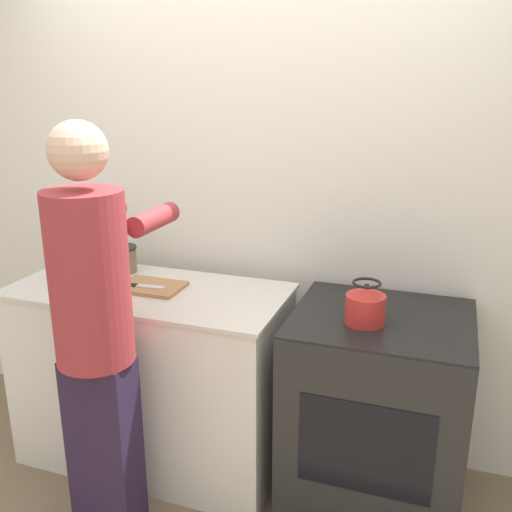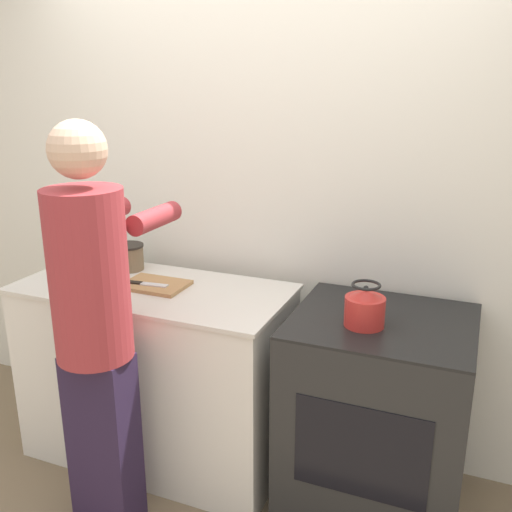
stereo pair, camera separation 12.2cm
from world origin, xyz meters
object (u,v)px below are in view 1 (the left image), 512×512
Objects in this scene: oven at (376,412)px; person at (95,325)px; bowl_prep at (76,270)px; kettle at (365,306)px; cutting_board at (151,287)px; canister_jar at (121,259)px; knife at (141,286)px.

person reaches higher than oven.
bowl_prep is (-0.47, 0.53, 0.01)m from person.
kettle is at bearing 24.70° from person.
bowl_prep is (-1.46, 0.07, -0.03)m from kettle.
person is 0.52m from cutting_board.
oven is at bearing -6.21° from canister_jar.
person reaches higher than kettle.
kettle reaches higher than cutting_board.
cutting_board is at bearing 176.53° from kettle.
knife is 1.34× the size of canister_jar.
bowl_prep is (-0.43, 0.01, 0.03)m from cutting_board.
kettle is at bearing -3.47° from cutting_board.
knife is 1.19× the size of bowl_prep.
kettle is at bearing -124.57° from oven.
knife is (-1.13, -0.06, 0.49)m from oven.
cutting_board is (-0.04, 0.52, -0.03)m from person.
cutting_board is 0.33m from canister_jar.
oven is 5.64× the size of canister_jar.
kettle is at bearing -2.92° from bowl_prep.
oven is 1.23m from knife.
canister_jar is at bearing 146.84° from cutting_board.
person is 10.67× the size of canister_jar.
cutting_board is at bearing -33.16° from canister_jar.
bowl_prep is at bearing 168.08° from knife.
oven is 1.19m from cutting_board.
oven is at bearing 1.48° from cutting_board.
kettle is (1.06, -0.03, 0.05)m from knife.
knife reaches higher than cutting_board.
cutting_board is 1.63× the size of bowl_prep.
oven is 0.53× the size of person.
canister_jar is at bearing 173.79° from oven.
person is 0.49m from knife.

